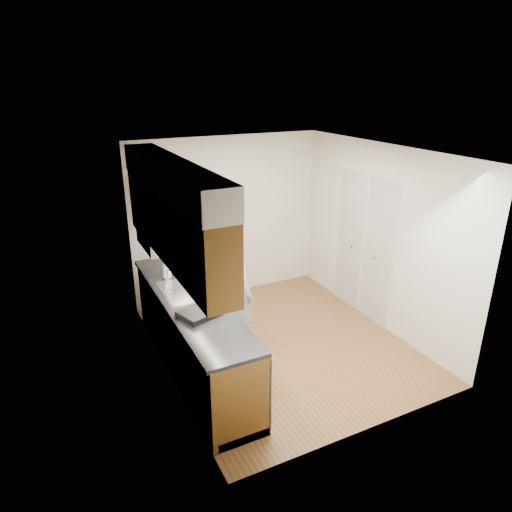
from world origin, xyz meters
The scene contains 14 objects.
floor centered at (0.00, 0.00, 0.00)m, with size 3.50×3.50×0.00m, color brown.
ceiling centered at (0.00, 0.00, 2.50)m, with size 3.50×3.50×0.00m, color white.
wall_left centered at (-1.50, 0.00, 1.25)m, with size 0.02×3.50×2.50m, color silver.
wall_right centered at (1.50, 0.00, 1.25)m, with size 0.02×3.50×2.50m, color silver.
wall_back centered at (0.00, 1.75, 1.25)m, with size 3.00×0.02×2.50m, color silver.
counter centered at (-1.20, 0.00, 0.49)m, with size 0.64×2.80×1.30m.
upper_cabinets centered at (-1.33, 0.05, 1.95)m, with size 0.47×2.80×1.21m.
closet_door centered at (1.49, 0.30, 1.02)m, with size 0.02×1.22×2.05m, color silver.
floor_mat centered at (-0.63, 0.09, 0.01)m, with size 0.49×0.83×0.02m, color #575659.
person centered at (-0.63, 0.09, 0.91)m, with size 0.63×0.42×1.80m, color #9DB2BF.
soap_bottle_a centered at (-1.28, 0.64, 1.08)m, with size 0.11×0.11×0.28m, color silver.
soap_bottle_b centered at (-1.00, 0.74, 1.05)m, with size 0.09×0.10×0.21m, color silver.
steel_can centered at (-0.95, 0.61, 0.99)m, with size 0.06×0.06×0.11m, color #A5A5AA.
dish_rack centered at (-1.25, -0.44, 0.97)m, with size 0.39×0.33×0.06m, color black.
Camera 1 is at (-2.59, -4.50, 3.26)m, focal length 32.00 mm.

